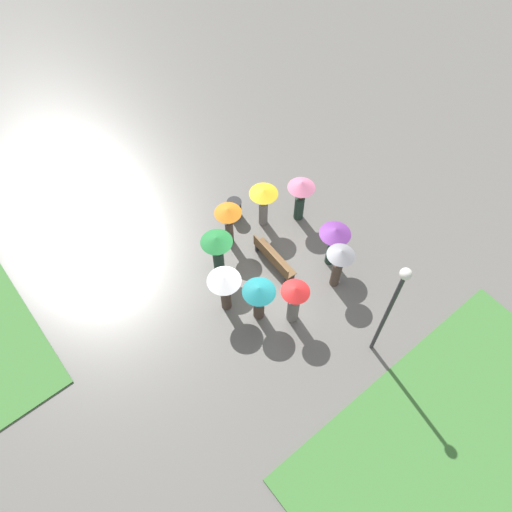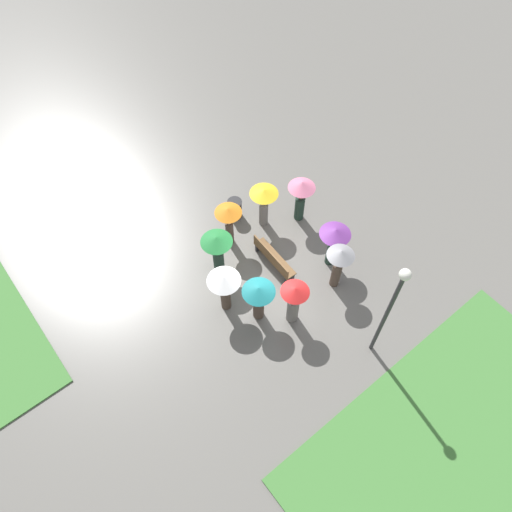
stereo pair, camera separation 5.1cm
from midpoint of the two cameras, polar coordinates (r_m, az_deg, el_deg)
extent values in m
plane|color=#66635E|center=(17.16, 2.55, -3.05)|extent=(90.00, 90.00, 0.00)
cube|color=#427A38|center=(16.14, 23.41, -20.99)|extent=(6.60, 9.60, 0.06)
cube|color=brown|center=(17.19, 2.23, -0.24)|extent=(1.89, 0.49, 0.05)
cube|color=brown|center=(16.91, 1.78, -0.08)|extent=(1.88, 0.12, 0.45)
cube|color=#232326|center=(17.04, 3.94, -2.55)|extent=(0.09, 0.38, 0.40)
cube|color=#232326|center=(17.74, 0.55, 1.17)|extent=(0.09, 0.38, 0.40)
cylinder|color=#2D2D30|center=(14.60, 14.64, -6.77)|extent=(0.12, 0.12, 4.24)
sphere|color=white|center=(12.69, 16.80, -2.05)|extent=(0.32, 0.32, 0.32)
cylinder|color=#232326|center=(18.53, -2.35, 5.40)|extent=(0.51, 0.51, 0.77)
cylinder|color=black|center=(18.23, -2.39, 6.19)|extent=(0.55, 0.55, 0.03)
cylinder|color=#1E3328|center=(17.35, 8.65, 0.36)|extent=(0.42, 0.42, 1.09)
sphere|color=tan|center=(16.83, 8.93, 1.59)|extent=(0.20, 0.20, 0.20)
cylinder|color=#4C4C4F|center=(16.61, 9.05, 2.14)|extent=(0.02, 0.02, 0.35)
cone|color=#703389|center=(16.37, 9.18, 2.75)|extent=(1.05, 1.05, 0.24)
cylinder|color=slate|center=(18.19, 0.95, 4.90)|extent=(0.45, 0.45, 1.09)
sphere|color=tan|center=(17.69, 0.98, 6.20)|extent=(0.20, 0.20, 0.20)
cylinder|color=#4C4C4F|center=(17.48, 0.99, 6.78)|extent=(0.02, 0.02, 0.35)
cone|color=gold|center=(17.27, 1.00, 7.37)|extent=(1.01, 1.01, 0.19)
cylinder|color=#47382D|center=(17.69, -2.95, 2.72)|extent=(0.31, 0.31, 1.08)
sphere|color=beige|center=(17.17, -3.04, 4.01)|extent=(0.22, 0.22, 0.22)
cylinder|color=#4C4C4F|center=(16.95, -3.08, 4.60)|extent=(0.02, 0.02, 0.35)
cone|color=orange|center=(16.73, -3.13, 5.21)|extent=(0.94, 0.94, 0.22)
cylinder|color=#47382D|center=(16.26, -3.40, -4.79)|extent=(0.46, 0.46, 1.08)
sphere|color=brown|center=(15.70, -3.51, -3.66)|extent=(0.20, 0.20, 0.20)
cylinder|color=#4C4C4F|center=(15.47, -3.56, -3.15)|extent=(0.02, 0.02, 0.35)
cone|color=white|center=(15.21, -3.62, -2.56)|extent=(1.07, 1.07, 0.26)
cylinder|color=slate|center=(16.04, 4.31, -6.09)|extent=(0.52, 0.52, 1.15)
sphere|color=beige|center=(15.44, 4.47, -4.91)|extent=(0.20, 0.20, 0.20)
cylinder|color=#4C4C4F|center=(15.20, 4.53, -4.41)|extent=(0.02, 0.02, 0.35)
cone|color=red|center=(14.96, 4.60, -3.89)|extent=(0.90, 0.90, 0.20)
cylinder|color=#1E3328|center=(18.41, 5.07, 5.50)|extent=(0.41, 0.41, 1.09)
sphere|color=brown|center=(17.92, 5.22, 6.82)|extent=(0.22, 0.22, 0.22)
cylinder|color=#4C4C4F|center=(17.70, 5.29, 7.42)|extent=(0.02, 0.02, 0.35)
cone|color=pink|center=(17.47, 5.37, 8.10)|extent=(0.98, 0.98, 0.28)
cylinder|color=#47382D|center=(16.85, 9.21, -2.08)|extent=(0.40, 0.40, 1.16)
sphere|color=tan|center=(16.28, 9.53, -0.81)|extent=(0.21, 0.21, 0.21)
cylinder|color=#4C4C4F|center=(16.06, 9.66, -0.27)|extent=(0.02, 0.02, 0.35)
cone|color=gray|center=(15.81, 9.81, 0.32)|extent=(0.91, 0.91, 0.24)
cylinder|color=#1E3328|center=(17.00, -4.20, -0.56)|extent=(0.48, 0.48, 1.10)
sphere|color=#997051|center=(16.45, -4.34, 0.71)|extent=(0.23, 0.23, 0.23)
cylinder|color=#4C4C4F|center=(16.22, -4.40, 1.28)|extent=(0.02, 0.02, 0.35)
cone|color=#237A38|center=(15.98, -4.47, 1.89)|extent=(1.06, 1.06, 0.24)
cylinder|color=#47382D|center=(16.12, 0.38, -5.92)|extent=(0.50, 0.50, 0.97)
sphere|color=brown|center=(15.60, 0.39, -4.91)|extent=(0.20, 0.20, 0.20)
cylinder|color=#4C4C4F|center=(15.36, 0.40, -4.41)|extent=(0.02, 0.02, 0.35)
cone|color=#197075|center=(15.11, 0.40, -3.88)|extent=(1.05, 1.05, 0.23)
camera|label=1|loc=(0.03, -89.91, 0.13)|focal=35.00mm
camera|label=2|loc=(0.03, 90.09, -0.13)|focal=35.00mm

